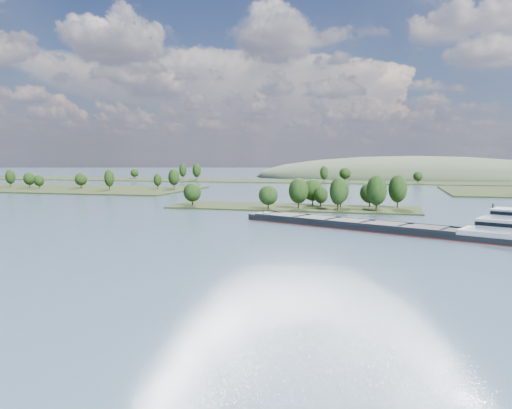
# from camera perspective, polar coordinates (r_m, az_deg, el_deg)

# --- Properties ---
(ground) EXTENTS (1800.00, 1800.00, 0.00)m
(ground) POSITION_cam_1_polar(r_m,az_deg,el_deg) (144.78, -0.21, -2.75)
(ground) COLOR #3E586C
(ground) RESTS_ON ground
(tree_island) EXTENTS (100.00, 30.00, 14.72)m
(tree_island) POSITION_cam_1_polar(r_m,az_deg,el_deg) (200.46, 6.30, 0.69)
(tree_island) COLOR black
(tree_island) RESTS_ON ground
(back_shoreline) EXTENTS (900.00, 60.00, 15.97)m
(back_shoreline) POSITION_cam_1_polar(r_m,az_deg,el_deg) (419.66, 10.97, 2.61)
(back_shoreline) COLOR black
(back_shoreline) RESTS_ON ground
(hill_west) EXTENTS (320.00, 160.00, 44.00)m
(hill_west) POSITION_cam_1_polar(r_m,az_deg,el_deg) (519.30, 17.37, 2.90)
(hill_west) COLOR #3A4832
(hill_west) RESTS_ON ground
(cargo_barge) EXTENTS (81.08, 43.83, 11.43)m
(cargo_barge) POSITION_cam_1_polar(r_m,az_deg,el_deg) (143.08, 15.39, -2.46)
(cargo_barge) COLOR black
(cargo_barge) RESTS_ON ground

